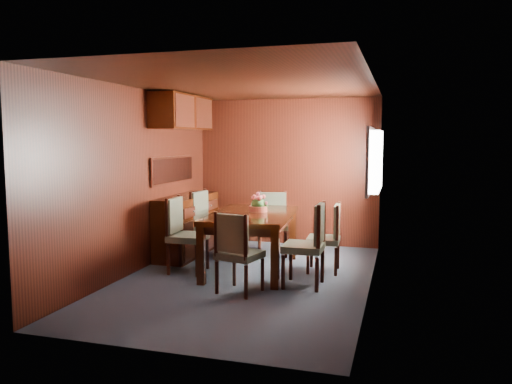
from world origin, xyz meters
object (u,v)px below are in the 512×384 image
(sideboard, at_px, (187,225))
(chair_left_near, at_px, (183,230))
(chair_head, at_px, (236,248))
(chair_right_near, at_px, (310,240))
(flower_centerpiece, at_px, (258,202))
(dining_table, at_px, (251,221))

(sideboard, relative_size, chair_left_near, 1.41)
(sideboard, bearing_deg, chair_head, -50.49)
(chair_right_near, bearing_deg, chair_left_near, 83.49)
(chair_head, height_order, flower_centerpiece, flower_centerpiece)
(chair_right_near, distance_m, flower_centerpiece, 1.08)
(dining_table, relative_size, chair_left_near, 1.74)
(chair_left_near, distance_m, chair_head, 1.22)
(sideboard, xyz_separation_m, chair_right_near, (2.06, -1.08, 0.11))
(chair_right_near, relative_size, flower_centerpiece, 3.76)
(flower_centerpiece, bearing_deg, chair_right_near, -37.42)
(flower_centerpiece, bearing_deg, chair_head, -86.13)
(chair_left_near, xyz_separation_m, flower_centerpiece, (0.91, 0.43, 0.35))
(dining_table, bearing_deg, chair_right_near, -33.93)
(chair_left_near, height_order, chair_head, chair_left_near)
(chair_right_near, distance_m, chair_head, 0.90)
(chair_head, bearing_deg, flower_centerpiece, 107.57)
(sideboard, height_order, chair_right_near, chair_right_near)
(chair_right_near, bearing_deg, dining_table, 60.30)
(dining_table, relative_size, flower_centerpiece, 6.45)
(sideboard, distance_m, chair_right_near, 2.33)
(sideboard, xyz_separation_m, chair_left_near, (0.34, -0.89, 0.10))
(sideboard, height_order, flower_centerpiece, flower_centerpiece)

